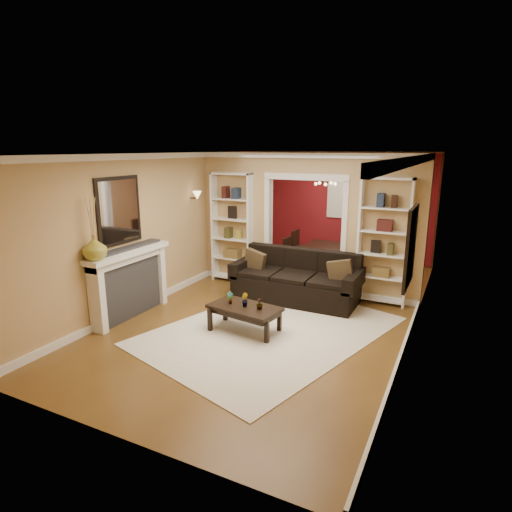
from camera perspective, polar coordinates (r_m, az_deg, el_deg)
The scene contains 30 objects.
floor at distance 7.77m, azimuth 3.30°, elevation -6.83°, with size 8.00×8.00×0.00m, color brown.
ceiling at distance 7.25m, azimuth 3.61°, elevation 13.50°, with size 8.00×8.00×0.00m, color white.
wall_back at distance 11.14m, azimuth 11.50°, elevation 6.53°, with size 8.00×8.00×0.00m, color tan.
wall_front at distance 4.14m, azimuth -18.75°, elevation -6.93°, with size 8.00×8.00×0.00m, color tan.
wall_left at distance 8.50m, azimuth -10.71°, elevation 4.24°, with size 8.00×8.00×0.00m, color tan.
wall_right at distance 6.87m, azimuth 21.03°, elevation 1.17°, with size 8.00×8.00×0.00m, color tan.
partition_wall at distance 8.49m, azimuth 6.60°, elevation 4.38°, with size 4.50×0.15×2.70m, color tan.
red_back_panel at distance 11.12m, azimuth 11.45°, elevation 6.36°, with size 4.44×0.04×2.64m, color maroon.
dining_window at distance 11.05m, azimuth 11.46°, elevation 7.52°, with size 0.78×0.03×0.98m, color #8CA5CC.
area_rug at distance 6.81m, azimuth 1.95°, elevation -9.91°, with size 2.74×3.84×0.01m, color silver.
sofa at distance 7.98m, azimuth 5.33°, elevation -2.79°, with size 2.37×1.02×0.93m, color black.
pillow_left at distance 8.23m, azimuth -0.16°, elevation -0.78°, with size 0.41×0.12×0.41m, color #4E3C21.
pillow_right at distance 7.66m, azimuth 11.18°, elevation -2.19°, with size 0.42×0.12×0.42m, color #4E3C21.
coffee_table at distance 6.72m, azimuth -1.52°, elevation -8.37°, with size 1.09×0.59×0.42m, color black.
plant_left at distance 6.73m, azimuth -3.48°, elevation -5.59°, with size 0.10×0.07×0.19m, color #336626.
plant_center at distance 6.61m, azimuth -1.54°, elevation -5.86°, with size 0.12×0.09×0.21m, color #336626.
plant_right at distance 6.50m, azimuth 0.47°, elevation -6.34°, with size 0.10×0.10×0.18m, color #336626.
bookshelf_left at distance 9.01m, azimuth -3.15°, elevation 3.73°, with size 0.90×0.30×2.30m, color white.
bookshelf_right at distance 7.99m, azimuth 16.66°, elevation 1.79°, with size 0.90×0.30×2.30m, color white.
fireplace at distance 7.46m, azimuth -16.33°, elevation -3.58°, with size 0.32×1.70×1.16m, color white.
vase at distance 6.79m, azimuth -20.72°, elevation 1.04°, with size 0.36×0.36×0.38m, color #9C9632.
mirror at distance 7.29m, azimuth -17.81°, elevation 5.76°, with size 0.03×0.95×1.10m, color silver.
wall_sconce at distance 8.82m, azimuth -8.18°, elevation 7.85°, with size 0.18×0.18×0.22m, color #FFE0A5.
framed_art at distance 5.85m, azimuth 19.84°, elevation 1.15°, with size 0.04×0.85×1.05m, color black.
dining_table at distance 9.97m, azimuth 8.84°, elevation -0.47°, with size 0.91×1.63×0.57m, color black.
dining_chair_nw at distance 9.84m, azimuth 5.29°, elevation 0.17°, with size 0.40×0.40×0.82m, color black.
dining_chair_ne at distance 9.50m, azimuth 11.50°, elevation -0.15°, with size 0.47×0.47×0.95m, color black.
dining_chair_sw at distance 10.38m, azimuth 6.48°, elevation 1.09°, with size 0.44×0.44×0.89m, color black.
dining_chair_se at distance 10.08m, azimuth 12.37°, elevation 0.41°, with size 0.43×0.43×0.88m, color black.
chandelier at distance 9.83m, azimuth 9.71°, elevation 9.55°, with size 0.50×0.50×0.30m, color #301E16.
Camera 1 is at (2.79, -6.69, 2.79)m, focal length 30.00 mm.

